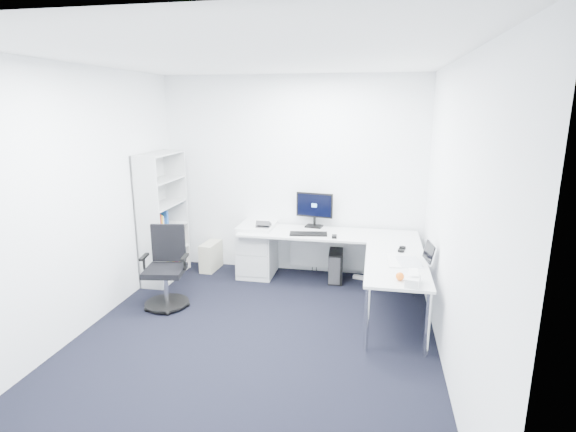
% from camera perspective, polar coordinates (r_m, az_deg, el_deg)
% --- Properties ---
extents(ground, '(4.20, 4.20, 0.00)m').
position_cam_1_polar(ground, '(4.68, -4.45, -15.63)').
color(ground, black).
extents(ceiling, '(4.20, 4.20, 0.00)m').
position_cam_1_polar(ceiling, '(4.09, -5.20, 19.44)').
color(ceiling, white).
extents(wall_back, '(3.60, 0.02, 2.70)m').
position_cam_1_polar(wall_back, '(6.19, 0.51, 5.06)').
color(wall_back, white).
rests_on(wall_back, ground).
extents(wall_front, '(3.60, 0.02, 2.70)m').
position_cam_1_polar(wall_front, '(2.33, -19.19, -11.00)').
color(wall_front, white).
rests_on(wall_front, ground).
extents(wall_left, '(0.02, 4.20, 2.70)m').
position_cam_1_polar(wall_left, '(4.97, -25.18, 1.54)').
color(wall_left, white).
rests_on(wall_left, ground).
extents(wall_right, '(0.02, 4.20, 2.70)m').
position_cam_1_polar(wall_right, '(4.08, 20.31, -0.46)').
color(wall_right, white).
rests_on(wall_right, ground).
extents(l_desk, '(2.32, 1.30, 0.68)m').
position_cam_1_polar(l_desk, '(5.69, 4.66, -6.32)').
color(l_desk, silver).
rests_on(l_desk, ground).
extents(drawer_pedestal, '(0.47, 0.58, 0.72)m').
position_cam_1_polar(drawer_pedestal, '(6.25, -3.90, -4.24)').
color(drawer_pedestal, silver).
rests_on(drawer_pedestal, ground).
extents(bookshelf, '(0.33, 0.85, 1.71)m').
position_cam_1_polar(bookshelf, '(6.20, -15.59, -0.12)').
color(bookshelf, '#BCBFBF').
rests_on(bookshelf, ground).
extents(task_chair, '(0.61, 0.61, 0.94)m').
position_cam_1_polar(task_chair, '(5.40, -15.40, -6.44)').
color(task_chair, black).
rests_on(task_chair, ground).
extents(black_pc_tower, '(0.21, 0.43, 0.41)m').
position_cam_1_polar(black_pc_tower, '(6.10, 6.08, -6.29)').
color(black_pc_tower, black).
rests_on(black_pc_tower, ground).
extents(beige_pc_tower, '(0.22, 0.43, 0.40)m').
position_cam_1_polar(beige_pc_tower, '(6.55, -9.76, -5.04)').
color(beige_pc_tower, '#B9B59D').
rests_on(beige_pc_tower, ground).
extents(power_strip, '(0.39, 0.15, 0.04)m').
position_cam_1_polar(power_strip, '(6.22, 10.00, -7.81)').
color(power_strip, silver).
rests_on(power_strip, ground).
extents(monitor, '(0.53, 0.24, 0.49)m').
position_cam_1_polar(monitor, '(6.10, 3.35, 0.81)').
color(monitor, black).
rests_on(monitor, l_desk).
extents(black_keyboard, '(0.50, 0.24, 0.02)m').
position_cam_1_polar(black_keyboard, '(5.79, 2.60, -2.28)').
color(black_keyboard, black).
rests_on(black_keyboard, l_desk).
extents(mouse, '(0.07, 0.11, 0.03)m').
position_cam_1_polar(mouse, '(5.68, 5.90, -2.61)').
color(mouse, black).
rests_on(mouse, l_desk).
extents(desk_phone, '(0.18, 0.18, 0.13)m').
position_cam_1_polar(desk_phone, '(6.02, -3.11, -1.15)').
color(desk_phone, '#2F2E31').
rests_on(desk_phone, l_desk).
extents(laptop, '(0.39, 0.38, 0.24)m').
position_cam_1_polar(laptop, '(4.90, 15.18, -4.45)').
color(laptop, white).
rests_on(laptop, l_desk).
extents(white_keyboard, '(0.15, 0.46, 0.01)m').
position_cam_1_polar(white_keyboard, '(4.96, 13.27, -5.51)').
color(white_keyboard, silver).
rests_on(white_keyboard, l_desk).
extents(headphones, '(0.14, 0.19, 0.05)m').
position_cam_1_polar(headphones, '(5.33, 14.26, -4.01)').
color(headphones, black).
rests_on(headphones, l_desk).
extents(orange_fruit, '(0.08, 0.08, 0.08)m').
position_cam_1_polar(orange_fruit, '(4.44, 14.02, -7.45)').
color(orange_fruit, orange).
rests_on(orange_fruit, l_desk).
extents(tissue_box, '(0.17, 0.26, 0.08)m').
position_cam_1_polar(tissue_box, '(4.37, 15.58, -7.87)').
color(tissue_box, silver).
rests_on(tissue_box, l_desk).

